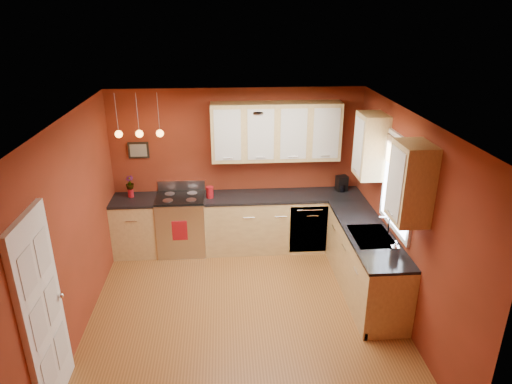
{
  "coord_description": "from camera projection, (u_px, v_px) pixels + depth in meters",
  "views": [
    {
      "loc": [
        -0.2,
        -4.91,
        3.73
      ],
      "look_at": [
        0.22,
        1.0,
        1.33
      ],
      "focal_mm": 32.0,
      "sensor_mm": 36.0,
      "label": 1
    }
  ],
  "objects": [
    {
      "name": "wall_left",
      "position": [
        73.0,
        231.0,
        5.34
      ],
      "size": [
        0.02,
        4.2,
        2.6
      ],
      "primitive_type": "cube",
      "color": "maroon",
      "rests_on": "floor"
    },
    {
      "name": "pendant_lights",
      "position": [
        139.0,
        133.0,
        6.72
      ],
      "size": [
        0.71,
        0.11,
        0.66
      ],
      "color": "#98979D",
      "rests_on": "ceiling"
    },
    {
      "name": "coffee_maker",
      "position": [
        342.0,
        184.0,
        7.45
      ],
      "size": [
        0.2,
        0.2,
        0.25
      ],
      "rotation": [
        0.0,
        0.0,
        0.21
      ],
      "color": "black",
      "rests_on": "counter_back_right"
    },
    {
      "name": "red_vase",
      "position": [
        131.0,
        193.0,
        7.21
      ],
      "size": [
        0.09,
        0.09,
        0.14
      ],
      "primitive_type": "cylinder",
      "color": "maroon",
      "rests_on": "counter_back_left"
    },
    {
      "name": "door_left_wall",
      "position": [
        43.0,
        314.0,
        4.33
      ],
      "size": [
        0.12,
        0.82,
        2.05
      ],
      "color": "white",
      "rests_on": "floor"
    },
    {
      "name": "upper_cabinets_back",
      "position": [
        276.0,
        132.0,
        7.04
      ],
      "size": [
        2.0,
        0.35,
        0.9
      ],
      "primitive_type": "cube",
      "color": "#D4B672",
      "rests_on": "wall_back"
    },
    {
      "name": "base_cabinets_back_left",
      "position": [
        137.0,
        227.0,
        7.34
      ],
      "size": [
        0.7,
        0.6,
        0.9
      ],
      "primitive_type": "cube",
      "color": "#D4B672",
      "rests_on": "floor"
    },
    {
      "name": "flowers",
      "position": [
        130.0,
        183.0,
        7.15
      ],
      "size": [
        0.15,
        0.15,
        0.23
      ],
      "primitive_type": "imported",
      "rotation": [
        0.0,
        0.0,
        -0.25
      ],
      "color": "maroon",
      "rests_on": "red_vase"
    },
    {
      "name": "sink",
      "position": [
        372.0,
        238.0,
        6.0
      ],
      "size": [
        0.5,
        0.7,
        0.33
      ],
      "color": "#98979D",
      "rests_on": "counter_right"
    },
    {
      "name": "soap_pump",
      "position": [
        395.0,
        249.0,
        5.45
      ],
      "size": [
        0.11,
        0.11,
        0.21
      ],
      "primitive_type": "imported",
      "rotation": [
        0.0,
        0.0,
        -0.16
      ],
      "color": "silver",
      "rests_on": "counter_right"
    },
    {
      "name": "counter_back_left",
      "position": [
        134.0,
        200.0,
        7.17
      ],
      "size": [
        0.7,
        0.62,
        0.04
      ],
      "primitive_type": "cube",
      "color": "black",
      "rests_on": "base_cabinets_back_left"
    },
    {
      "name": "ceiling",
      "position": [
        242.0,
        119.0,
        4.98
      ],
      "size": [
        4.0,
        4.2,
        0.02
      ],
      "primitive_type": "cube",
      "color": "beige",
      "rests_on": "wall_back"
    },
    {
      "name": "base_cabinets_right",
      "position": [
        365.0,
        262.0,
        6.32
      ],
      "size": [
        0.6,
        2.1,
        0.9
      ],
      "primitive_type": "cube",
      "color": "#D4B672",
      "rests_on": "floor"
    },
    {
      "name": "counter_right",
      "position": [
        368.0,
        232.0,
        6.14
      ],
      "size": [
        0.62,
        2.1,
        0.04
      ],
      "primitive_type": "cube",
      "color": "black",
      "rests_on": "base_cabinets_right"
    },
    {
      "name": "gas_range",
      "position": [
        182.0,
        224.0,
        7.38
      ],
      "size": [
        0.76,
        0.64,
        1.11
      ],
      "color": "#B9B8BD",
      "rests_on": "floor"
    },
    {
      "name": "red_canister",
      "position": [
        210.0,
        192.0,
        7.17
      ],
      "size": [
        0.12,
        0.12,
        0.18
      ],
      "color": "maroon",
      "rests_on": "counter_back_right"
    },
    {
      "name": "upper_cabinets_right",
      "position": [
        389.0,
        162.0,
        5.65
      ],
      "size": [
        0.35,
        1.95,
        0.9
      ],
      "primitive_type": "cube",
      "color": "#D4B672",
      "rests_on": "wall_right"
    },
    {
      "name": "wall_front",
      "position": [
        256.0,
        346.0,
        3.53
      ],
      "size": [
        4.0,
        0.02,
        2.6
      ],
      "primitive_type": "cube",
      "color": "maroon",
      "rests_on": "floor"
    },
    {
      "name": "dish_towel",
      "position": [
        180.0,
        231.0,
        7.06
      ],
      "size": [
        0.23,
        0.02,
        0.32
      ],
      "primitive_type": "cube",
      "color": "maroon",
      "rests_on": "gas_range"
    },
    {
      "name": "base_cabinets_back_right",
      "position": [
        283.0,
        222.0,
        7.5
      ],
      "size": [
        2.54,
        0.6,
        0.9
      ],
      "primitive_type": "cube",
      "color": "#D4B672",
      "rests_on": "floor"
    },
    {
      "name": "dishwasher_front",
      "position": [
        308.0,
        229.0,
        7.26
      ],
      "size": [
        0.6,
        0.02,
        0.8
      ],
      "primitive_type": "cube",
      "color": "#B9B8BD",
      "rests_on": "base_cabinets_back_right"
    },
    {
      "name": "window",
      "position": [
        399.0,
        182.0,
        5.73
      ],
      "size": [
        0.06,
        1.02,
        1.22
      ],
      "color": "white",
      "rests_on": "wall_right"
    },
    {
      "name": "floor",
      "position": [
        244.0,
        315.0,
        5.96
      ],
      "size": [
        4.2,
        4.2,
        0.0
      ],
      "primitive_type": "plane",
      "color": "#955C2B",
      "rests_on": "ground"
    },
    {
      "name": "wall_right",
      "position": [
        406.0,
        220.0,
        5.6
      ],
      "size": [
        0.02,
        4.2,
        2.6
      ],
      "primitive_type": "cube",
      "color": "maroon",
      "rests_on": "floor"
    },
    {
      "name": "wall_picture",
      "position": [
        139.0,
        150.0,
        7.16
      ],
      "size": [
        0.32,
        0.03,
        0.26
      ],
      "primitive_type": "cube",
      "color": "black",
      "rests_on": "wall_back"
    },
    {
      "name": "wall_back",
      "position": [
        237.0,
        168.0,
        7.41
      ],
      "size": [
        4.0,
        0.02,
        2.6
      ],
      "primitive_type": "cube",
      "color": "maroon",
      "rests_on": "floor"
    },
    {
      "name": "counter_back_right",
      "position": [
        284.0,
        196.0,
        7.32
      ],
      "size": [
        2.54,
        0.62,
        0.04
      ],
      "primitive_type": "cube",
      "color": "black",
      "rests_on": "base_cabinets_back_right"
    }
  ]
}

